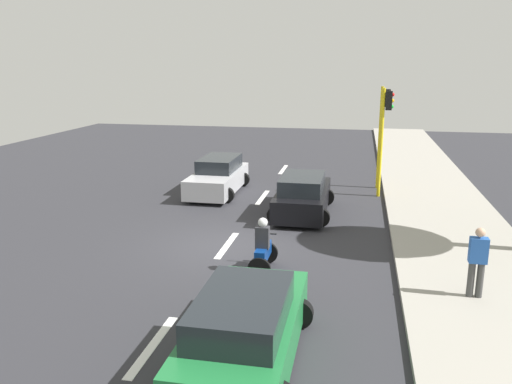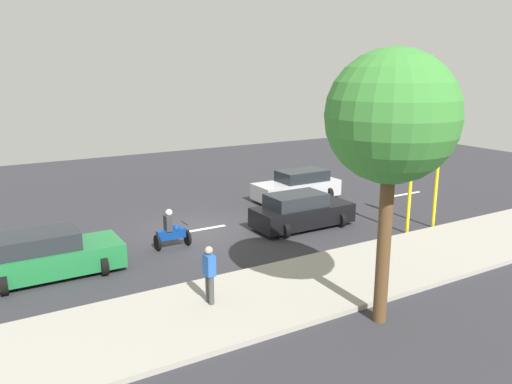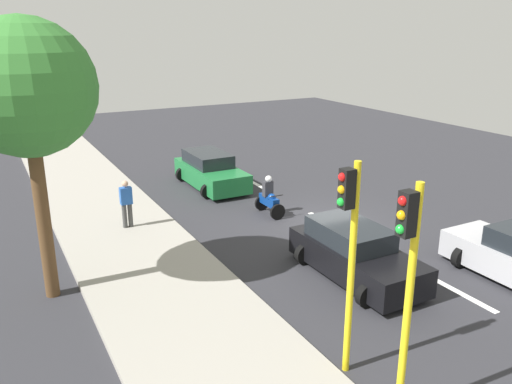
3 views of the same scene
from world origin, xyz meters
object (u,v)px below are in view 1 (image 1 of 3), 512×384
car_black (303,196)px  traffic_light_midblock (384,127)px  traffic_light_corner (383,123)px  pedestrian_near_signal (477,260)px  car_silver (218,177)px  car_green (245,329)px  motorcycle (263,249)px

car_black → traffic_light_midblock: size_ratio=0.97×
car_black → traffic_light_corner: traffic_light_corner is taller
pedestrian_near_signal → traffic_light_corner: bearing=99.0°
car_silver → pedestrian_near_signal: pedestrian_near_signal is taller
car_silver → traffic_light_corner: 7.58m
car_green → motorcycle: 4.48m
car_silver → traffic_light_midblock: bearing=6.0°
traffic_light_corner → motorcycle: bearing=-107.8°
car_green → car_silver: bearing=107.4°
car_green → traffic_light_midblock: (2.89, 13.44, 2.22)m
car_black → pedestrian_near_signal: bearing=-54.0°
car_silver → traffic_light_midblock: traffic_light_midblock is taller
car_green → traffic_light_midblock: size_ratio=1.00×
motorcycle → pedestrian_near_signal: pedestrian_near_signal is taller
traffic_light_corner → car_black: bearing=-121.1°
motorcycle → pedestrian_near_signal: (5.20, -0.89, 0.42)m
traffic_light_midblock → motorcycle: bearing=-110.6°
pedestrian_near_signal → traffic_light_corner: (-1.82, 11.43, 1.87)m
car_black → car_green: bearing=-89.7°
car_black → traffic_light_midblock: 4.96m
traffic_light_corner → traffic_light_midblock: bearing=-90.0°
car_black → traffic_light_corner: 6.11m
car_silver → car_green: bearing=-72.6°
motorcycle → car_green: bearing=-83.8°
car_silver → traffic_light_corner: size_ratio=1.00×
car_black → traffic_light_midblock: bearing=48.6°
pedestrian_near_signal → traffic_light_corner: 11.72m
car_black → car_green: 10.12m
traffic_light_corner → traffic_light_midblock: same height
car_black → pedestrian_near_signal: size_ratio=2.57×
pedestrian_near_signal → traffic_light_midblock: 10.21m
car_black → traffic_light_corner: size_ratio=0.97×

